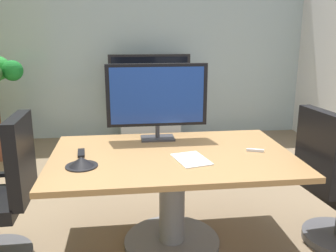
% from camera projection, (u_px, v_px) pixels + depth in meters
% --- Properties ---
extents(ground_plane, '(7.50, 7.50, 0.00)m').
position_uv_depth(ground_plane, '(164.00, 248.00, 2.83)').
color(ground_plane, '#7A664C').
extents(wall_back_glass_partition, '(5.25, 0.10, 2.73)m').
position_uv_depth(wall_back_glass_partition, '(140.00, 49.00, 5.60)').
color(wall_back_glass_partition, '#9EB2B7').
rests_on(wall_back_glass_partition, ground).
extents(conference_table, '(1.80, 1.15, 0.75)m').
position_uv_depth(conference_table, '(172.00, 179.00, 2.77)').
color(conference_table, olive).
rests_on(conference_table, ground).
extents(office_chair_left, '(0.60, 0.57, 1.09)m').
position_uv_depth(office_chair_left, '(0.00, 204.00, 2.56)').
color(office_chair_left, '#4C4C51').
rests_on(office_chair_left, ground).
extents(office_chair_right, '(0.62, 0.60, 1.09)m').
position_uv_depth(office_chair_right, '(334.00, 190.00, 2.79)').
color(office_chair_right, '#4C4C51').
rests_on(office_chair_right, ground).
extents(tv_monitor, '(0.84, 0.18, 0.64)m').
position_uv_depth(tv_monitor, '(157.00, 97.00, 3.00)').
color(tv_monitor, '#333338').
rests_on(tv_monitor, conference_table).
extents(wall_display_unit, '(1.20, 0.36, 1.31)m').
position_uv_depth(wall_display_unit, '(150.00, 112.00, 5.51)').
color(wall_display_unit, '#B7BABC').
rests_on(wall_display_unit, ground).
extents(conference_phone, '(0.22, 0.22, 0.07)m').
position_uv_depth(conference_phone, '(81.00, 162.00, 2.46)').
color(conference_phone, black).
rests_on(conference_phone, conference_table).
extents(remote_control, '(0.07, 0.17, 0.02)m').
position_uv_depth(remote_control, '(81.00, 153.00, 2.71)').
color(remote_control, black).
rests_on(remote_control, conference_table).
extents(whiteboard_marker, '(0.13, 0.06, 0.02)m').
position_uv_depth(whiteboard_marker, '(255.00, 150.00, 2.77)').
color(whiteboard_marker, silver).
rests_on(whiteboard_marker, conference_table).
extents(paper_notepad, '(0.27, 0.34, 0.01)m').
position_uv_depth(paper_notepad, '(191.00, 159.00, 2.59)').
color(paper_notepad, white).
rests_on(paper_notepad, conference_table).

